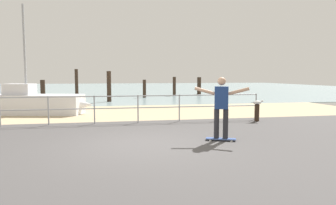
% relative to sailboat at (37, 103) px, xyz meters
% --- Properties ---
extents(ground_plane, '(24.00, 10.00, 0.04)m').
position_rel_sailboat_xyz_m(ground_plane, '(4.08, -8.01, -0.52)').
color(ground_plane, '#474444').
rests_on(ground_plane, ground).
extents(beach_strip, '(24.00, 6.00, 0.04)m').
position_rel_sailboat_xyz_m(beach_strip, '(4.08, -0.01, -0.52)').
color(beach_strip, tan).
rests_on(beach_strip, ground).
extents(sea_surface, '(72.00, 50.00, 0.04)m').
position_rel_sailboat_xyz_m(sea_surface, '(4.08, 27.99, -0.52)').
color(sea_surface, '#849EA3').
rests_on(sea_surface, ground).
extents(railing_fence, '(12.71, 0.05, 1.05)m').
position_rel_sailboat_xyz_m(railing_fence, '(2.74, -3.41, 0.18)').
color(railing_fence, '#9EA0A5').
rests_on(railing_fence, ground).
extents(sailboat, '(5.07, 2.29, 4.95)m').
position_rel_sailboat_xyz_m(sailboat, '(0.00, 0.00, 0.00)').
color(sailboat, silver).
rests_on(sailboat, ground).
extents(skateboard, '(0.82, 0.48, 0.08)m').
position_rel_sailboat_xyz_m(skateboard, '(6.23, -6.98, -0.45)').
color(skateboard, '#334C8C').
rests_on(skateboard, ground).
extents(skateboarder, '(1.38, 0.61, 1.65)m').
position_rel_sailboat_xyz_m(skateboarder, '(6.23, -6.98, 0.50)').
color(skateboarder, '#26262B').
rests_on(skateboarder, skateboard).
extents(bollard_short, '(0.18, 0.18, 0.67)m').
position_rel_sailboat_xyz_m(bollard_short, '(8.85, -3.92, -0.19)').
color(bollard_short, '#332319').
rests_on(bollard_short, ground).
extents(seagull, '(0.49, 0.19, 0.18)m').
position_rel_sailboat_xyz_m(seagull, '(8.87, -3.93, 0.22)').
color(seagull, white).
rests_on(seagull, bollard_short).
extents(groyne_post_0, '(0.39, 0.39, 1.41)m').
position_rel_sailboat_xyz_m(groyne_post_0, '(-2.28, 12.35, 0.18)').
color(groyne_post_0, '#332319').
rests_on(groyne_post_0, ground).
extents(groyne_post_1, '(0.28, 0.28, 2.32)m').
position_rel_sailboat_xyz_m(groyne_post_1, '(0.48, 12.34, 0.64)').
color(groyne_post_1, '#332319').
rests_on(groyne_post_1, ground).
extents(groyne_post_2, '(0.29, 0.29, 2.07)m').
position_rel_sailboat_xyz_m(groyne_post_2, '(3.24, 6.01, 0.51)').
color(groyne_post_2, '#332319').
rests_on(groyne_post_2, ground).
extents(groyne_post_3, '(0.26, 0.26, 1.44)m').
position_rel_sailboat_xyz_m(groyne_post_3, '(6.00, 9.36, 0.20)').
color(groyne_post_3, '#332319').
rests_on(groyne_post_3, ground).
extents(groyne_post_4, '(0.27, 0.27, 1.66)m').
position_rel_sailboat_xyz_m(groyne_post_4, '(8.76, 10.85, 0.31)').
color(groyne_post_4, '#332319').
rests_on(groyne_post_4, ground).
extents(groyne_post_5, '(0.37, 0.37, 1.62)m').
position_rel_sailboat_xyz_m(groyne_post_5, '(11.51, 12.62, 0.29)').
color(groyne_post_5, '#332319').
rests_on(groyne_post_5, ground).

